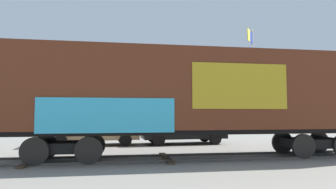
{
  "coord_description": "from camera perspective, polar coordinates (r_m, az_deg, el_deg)",
  "views": [
    {
      "loc": [
        -4.37,
        -10.6,
        1.68
      ],
      "look_at": [
        -2.24,
        1.62,
        2.5
      ],
      "focal_mm": 30.77,
      "sensor_mm": 36.0,
      "label": 1
    }
  ],
  "objects": [
    {
      "name": "track",
      "position": [
        11.25,
        8.16,
        -12.14
      ],
      "size": [
        60.02,
        3.14,
        0.08
      ],
      "color": "#4C4742",
      "rests_on": "ground_plane"
    },
    {
      "name": "parked_car_tan",
      "position": [
        15.84,
        -14.55,
        -6.73
      ],
      "size": [
        4.7,
        2.17,
        1.66
      ],
      "color": "#9E8966",
      "rests_on": "ground_plane"
    },
    {
      "name": "flagpole",
      "position": [
        25.04,
        16.26,
        5.96
      ],
      "size": [
        1.15,
        1.36,
        8.81
      ],
      "color": "silver",
      "rests_on": "ground_plane"
    },
    {
      "name": "ground_plane",
      "position": [
        11.59,
        12.67,
        -12.04
      ],
      "size": [
        260.0,
        260.0,
        0.0
      ],
      "primitive_type": "plane",
      "color": "gray"
    },
    {
      "name": "parked_car_black",
      "position": [
        16.15,
        2.96,
        -6.64
      ],
      "size": [
        4.62,
        2.11,
        1.79
      ],
      "color": "black",
      "rests_on": "ground_plane"
    },
    {
      "name": "hillside",
      "position": [
        78.42,
        -6.72,
        0.14
      ],
      "size": [
        144.31,
        28.31,
        18.84
      ],
      "color": "gray",
      "rests_on": "ground_plane"
    },
    {
      "name": "freight_car",
      "position": [
        11.03,
        5.74,
        0.28
      ],
      "size": [
        15.34,
        3.1,
        4.19
      ],
      "color": "#5B2B19",
      "rests_on": "ground_plane"
    }
  ]
}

